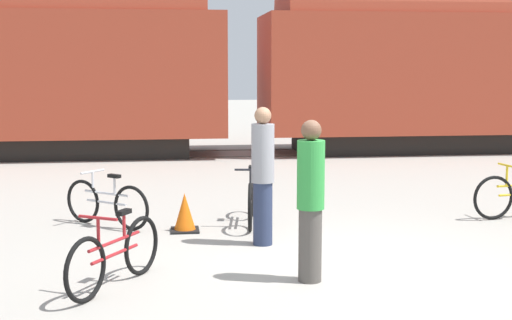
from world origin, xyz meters
TOP-DOWN VIEW (x-y plane):
  - ground_plane at (0.00, 0.00)m, footprint 80.00×80.00m
  - freight_train at (-0.00, 10.87)m, footprint 50.54×2.83m
  - rail_near at (0.00, 10.15)m, footprint 62.54×0.07m
  - rail_far at (0.00, 11.58)m, footprint 62.54×0.07m
  - bicycle_silver at (-2.92, 2.49)m, footprint 1.28×1.06m
  - bicycle_maroon at (-2.59, -0.47)m, footprint 0.90×1.51m
  - bicycle_black at (-0.80, 2.40)m, footprint 0.46×1.68m
  - person_in_green at (-0.49, -0.50)m, footprint 0.30×0.30m
  - person_in_grey at (-0.79, 1.15)m, footprint 0.30×0.30m
  - traffic_cone at (-1.79, 2.04)m, footprint 0.40×0.40m

SIDE VIEW (x-z plane):
  - ground_plane at x=0.00m, z-range 0.00..0.00m
  - rail_near at x=0.00m, z-range 0.00..0.01m
  - rail_far at x=0.00m, z-range 0.00..0.01m
  - traffic_cone at x=-1.79m, z-range -0.02..0.53m
  - bicycle_silver at x=-2.92m, z-range -0.06..0.75m
  - bicycle_maroon at x=-2.59m, z-range -0.06..0.77m
  - bicycle_black at x=-0.80m, z-range -0.06..0.81m
  - person_in_green at x=-0.49m, z-range 0.02..1.79m
  - person_in_grey at x=-0.79m, z-range 0.02..1.84m
  - freight_train at x=0.00m, z-range 0.12..5.13m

